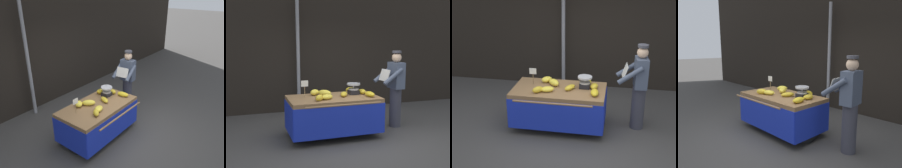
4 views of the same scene
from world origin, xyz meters
TOP-DOWN VIEW (x-y plane):
  - ground_plane at (0.00, 0.00)m, footprint 60.00×60.00m
  - back_wall at (0.00, 2.97)m, footprint 16.00×0.24m
  - street_pole at (-0.65, 2.62)m, footprint 0.09×0.09m
  - banana_cart at (-0.36, 0.53)m, footprint 1.82×1.19m
  - weighing_scale at (0.13, 0.66)m, footprint 0.28×0.28m
  - price_sign at (-0.91, 0.65)m, footprint 0.14×0.01m
  - banana_bunch_0 at (-0.71, 0.26)m, footprint 0.24×0.25m
  - banana_bunch_1 at (-0.49, 0.68)m, footprint 0.31×0.33m
  - banana_bunch_2 at (-0.67, 0.82)m, footprint 0.27×0.28m
  - banana_bunch_3 at (-0.14, 0.50)m, footprint 0.24×0.31m
  - banana_bunch_4 at (0.32, 0.64)m, footprint 0.16×0.24m
  - banana_bunch_5 at (0.35, 0.33)m, footprint 0.17×0.30m
  - banana_bunch_6 at (0.14, 0.84)m, footprint 0.27×0.26m
  - banana_bunch_7 at (-0.55, 0.33)m, footprint 0.30×0.24m
  - vendor_person at (1.17, 0.75)m, footprint 0.60×0.55m

SIDE VIEW (x-z plane):
  - ground_plane at x=0.00m, z-range 0.00..0.00m
  - banana_cart at x=-0.36m, z-range 0.19..1.02m
  - banana_bunch_3 at x=-0.14m, z-range 0.83..0.92m
  - vendor_person at x=1.17m, z-range 0.02..1.73m
  - banana_bunch_7 at x=-0.55m, z-range 0.83..0.93m
  - banana_bunch_4 at x=0.32m, z-range 0.83..0.93m
  - banana_bunch_5 at x=0.35m, z-range 0.83..0.93m
  - banana_bunch_0 at x=-0.71m, z-range 0.83..0.94m
  - banana_bunch_6 at x=0.14m, z-range 0.83..0.94m
  - banana_bunch_2 at x=-0.67m, z-range 0.83..0.94m
  - banana_bunch_1 at x=-0.49m, z-range 0.83..0.95m
  - weighing_scale at x=0.13m, z-range 0.83..1.06m
  - price_sign at x=-0.91m, z-range 0.90..1.24m
  - street_pole at x=-0.65m, z-range 0.00..3.07m
  - back_wall at x=0.00m, z-range 0.00..4.27m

